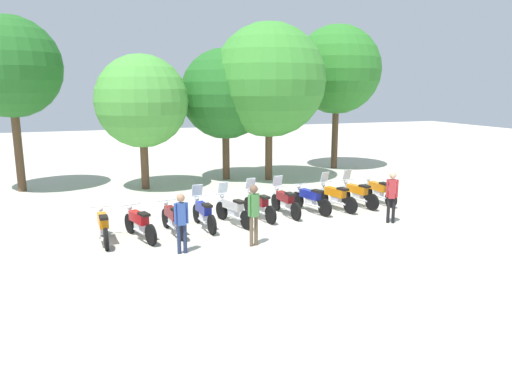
% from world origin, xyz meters
% --- Properties ---
extents(ground_plane, '(80.00, 80.00, 0.00)m').
position_xyz_m(ground_plane, '(0.00, 0.00, 0.00)').
color(ground_plane, '#BCB7A8').
extents(motorcycle_0, '(0.62, 2.19, 0.99)m').
position_xyz_m(motorcycle_0, '(-5.34, -0.75, 0.50)').
color(motorcycle_0, black).
rests_on(motorcycle_0, ground_plane).
extents(motorcycle_1, '(0.85, 2.12, 0.99)m').
position_xyz_m(motorcycle_1, '(-4.28, -0.80, 0.50)').
color(motorcycle_1, black).
rests_on(motorcycle_1, ground_plane).
extents(motorcycle_2, '(0.62, 2.18, 0.99)m').
position_xyz_m(motorcycle_2, '(-3.21, -0.58, 0.50)').
color(motorcycle_2, black).
rests_on(motorcycle_2, ground_plane).
extents(motorcycle_3, '(0.62, 2.19, 1.37)m').
position_xyz_m(motorcycle_3, '(-2.14, -0.31, 0.52)').
color(motorcycle_3, black).
rests_on(motorcycle_3, ground_plane).
extents(motorcycle_4, '(0.81, 2.13, 1.37)m').
position_xyz_m(motorcycle_4, '(-1.08, -0.18, 0.52)').
color(motorcycle_4, black).
rests_on(motorcycle_4, ground_plane).
extents(motorcycle_5, '(0.63, 2.18, 1.37)m').
position_xyz_m(motorcycle_5, '(-0.01, 0.19, 0.52)').
color(motorcycle_5, black).
rests_on(motorcycle_5, ground_plane).
extents(motorcycle_6, '(0.62, 2.19, 1.37)m').
position_xyz_m(motorcycle_6, '(1.06, 0.33, 0.52)').
color(motorcycle_6, black).
rests_on(motorcycle_6, ground_plane).
extents(motorcycle_7, '(0.79, 2.14, 0.99)m').
position_xyz_m(motorcycle_7, '(2.13, 0.41, 0.50)').
color(motorcycle_7, black).
rests_on(motorcycle_7, ground_plane).
extents(motorcycle_8, '(0.78, 2.14, 1.37)m').
position_xyz_m(motorcycle_8, '(3.19, 0.45, 0.52)').
color(motorcycle_8, black).
rests_on(motorcycle_8, ground_plane).
extents(motorcycle_9, '(0.72, 2.16, 1.37)m').
position_xyz_m(motorcycle_9, '(4.26, 0.63, 0.52)').
color(motorcycle_9, black).
rests_on(motorcycle_9, ground_plane).
extents(motorcycle_10, '(0.62, 2.19, 0.99)m').
position_xyz_m(motorcycle_10, '(5.33, 0.79, 0.50)').
color(motorcycle_10, black).
rests_on(motorcycle_10, ground_plane).
extents(person_0, '(0.38, 0.33, 1.79)m').
position_xyz_m(person_0, '(4.06, -1.90, 1.06)').
color(person_0, black).
rests_on(person_0, ground_plane).
extents(person_1, '(0.41, 0.30, 1.83)m').
position_xyz_m(person_1, '(-1.20, -2.63, 1.09)').
color(person_1, brown).
rests_on(person_1, ground_plane).
extents(person_2, '(0.40, 0.23, 1.72)m').
position_xyz_m(person_2, '(-3.31, -2.58, 1.01)').
color(person_2, '#232D4C').
rests_on(person_2, ground_plane).
extents(tree_0, '(4.33, 4.33, 7.60)m').
position_xyz_m(tree_0, '(-8.42, 8.21, 5.41)').
color(tree_0, brown).
rests_on(tree_0, ground_plane).
extents(tree_1, '(4.12, 4.12, 6.03)m').
position_xyz_m(tree_1, '(-3.12, 6.86, 3.96)').
color(tree_1, brown).
rests_on(tree_1, ground_plane).
extents(tree_2, '(4.41, 4.41, 6.46)m').
position_xyz_m(tree_2, '(1.06, 7.92, 4.24)').
color(tree_2, brown).
rests_on(tree_2, ground_plane).
extents(tree_3, '(5.50, 5.50, 7.66)m').
position_xyz_m(tree_3, '(3.03, 7.03, 4.90)').
color(tree_3, brown).
rests_on(tree_3, ground_plane).
extents(tree_4, '(4.87, 4.87, 7.97)m').
position_xyz_m(tree_4, '(7.90, 9.14, 5.52)').
color(tree_4, brown).
rests_on(tree_4, ground_plane).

